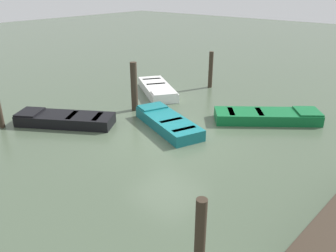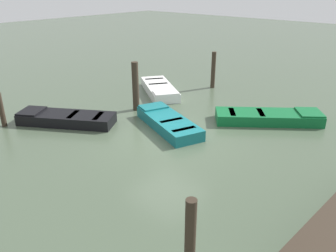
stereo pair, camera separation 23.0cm
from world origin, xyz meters
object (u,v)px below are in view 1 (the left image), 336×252
Objects in this scene: rowboat_green at (268,116)px; mooring_piling_near_left at (134,87)px; rowboat_teal at (168,122)px; mooring_piling_mid_left at (211,70)px; rowboat_black at (65,119)px; rowboat_white at (157,89)px.

mooring_piling_near_left reaches higher than rowboat_green.
mooring_piling_mid_left is (-5.36, -1.66, 0.69)m from rowboat_teal.
rowboat_black is 5.13m from rowboat_white.
mooring_piling_mid_left reaches higher than rowboat_green.
mooring_piling_near_left is at bearing -6.92° from mooring_piling_mid_left.
rowboat_green is at bearing 60.39° from mooring_piling_mid_left.
rowboat_white is at bearing 142.59° from rowboat_green.
rowboat_white and rowboat_teal have the same top height.
rowboat_teal is (-2.27, 3.17, 0.00)m from rowboat_black.
mooring_piling_mid_left is at bearing -133.16° from rowboat_black.
mooring_piling_near_left reaches higher than rowboat_black.
mooring_piling_near_left reaches higher than mooring_piling_mid_left.
mooring_piling_mid_left is at bearing -51.43° from rowboat_teal.
mooring_piling_near_left is (2.41, -4.82, 0.80)m from rowboat_green.
rowboat_black is at bearing -175.99° from rowboat_green.
rowboat_green is at bearing -109.75° from rowboat_teal.
rowboat_green is 5.45m from mooring_piling_near_left.
mooring_piling_near_left is at bearing 168.33° from rowboat_green.
rowboat_teal is at bearing -169.33° from rowboat_green.
mooring_piling_mid_left reaches higher than rowboat_white.
rowboat_white is at bearing -160.81° from mooring_piling_near_left.
rowboat_white is (0.08, -5.63, 0.00)m from rowboat_green.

